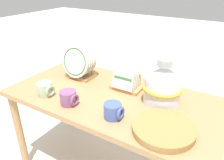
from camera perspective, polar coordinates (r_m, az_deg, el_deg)
name	(u,v)px	position (r m, az deg, el deg)	size (l,w,h in m)	color
display_table	(112,106)	(1.47, 0.00, -6.86)	(1.38, 0.70, 0.69)	#9E754C
ceramic_vase	(163,84)	(1.32, 13.13, -1.01)	(0.24, 0.24, 0.31)	silver
dish_rack_round_plates	(79,63)	(1.65, -8.59, 4.40)	(0.24, 0.17, 0.26)	tan
dish_rack_square_plates	(127,80)	(1.48, 3.91, -0.12)	(0.21, 0.15, 0.18)	tan
wicker_charger_stack	(163,129)	(1.14, 13.28, -12.29)	(0.32, 0.32, 0.04)	olive
mug_plum_glaze	(69,98)	(1.34, -11.20, -4.64)	(0.11, 0.10, 0.09)	#7A4770
mug_cobalt_glaze	(113,111)	(1.19, 0.37, -8.08)	(0.11, 0.10, 0.09)	#42569E
mug_sage_glaze	(45,89)	(1.47, -17.01, -2.32)	(0.11, 0.10, 0.09)	#9EB28E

